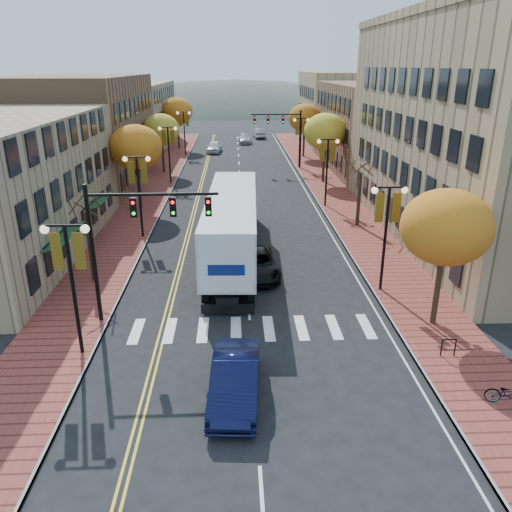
{
  "coord_description": "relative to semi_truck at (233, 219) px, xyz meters",
  "views": [
    {
      "loc": [
        -0.67,
        -19.37,
        12.0
      ],
      "look_at": [
        0.46,
        6.16,
        2.2
      ],
      "focal_mm": 35.0,
      "sensor_mm": 36.0,
      "label": 1
    }
  ],
  "objects": [
    {
      "name": "semi_truck",
      "position": [
        0.0,
        0.0,
        0.0
      ],
      "size": [
        3.56,
        18.19,
        4.52
      ],
      "rotation": [
        0.0,
        0.0,
        -0.04
      ],
      "color": "black",
      "rests_on": "ground"
    },
    {
      "name": "car_far_oncoming",
      "position": [
        4.58,
        58.15,
        -1.84
      ],
      "size": [
        2.19,
        5.0,
        1.6
      ],
      "primitive_type": "imported",
      "rotation": [
        0.0,
        0.0,
        3.25
      ],
      "color": "#A8A7AF",
      "rests_on": "ground"
    },
    {
      "name": "car_far_white",
      "position": [
        -2.74,
        42.83,
        -1.84
      ],
      "size": [
        2.37,
        4.87,
        1.6
      ],
      "primitive_type": "imported",
      "rotation": [
        0.0,
        0.0,
        -0.1
      ],
      "color": "silver",
      "rests_on": "ground"
    },
    {
      "name": "building_left_mid",
      "position": [
        -16.21,
        24.14,
        2.86
      ],
      "size": [
        12.0,
        24.0,
        11.0
      ],
      "primitive_type": "cube",
      "color": "brown",
      "rests_on": "ground"
    },
    {
      "name": "traffic_mast_near",
      "position": [
        -4.68,
        -8.86,
        2.28
      ],
      "size": [
        6.1,
        0.35,
        7.0
      ],
      "color": "black",
      "rests_on": "ground"
    },
    {
      "name": "tree_left_b",
      "position": [
        -8.21,
        12.14,
        2.8
      ],
      "size": [
        4.48,
        4.48,
        7.21
      ],
      "color": "#382619",
      "rests_on": "sidewalk_left"
    },
    {
      "name": "tree_left_a",
      "position": [
        -8.21,
        -3.86,
        -0.39
      ],
      "size": [
        0.28,
        0.28,
        4.2
      ],
      "color": "#382619",
      "rests_on": "sidewalk_left"
    },
    {
      "name": "building_right_far",
      "position": [
        19.29,
        52.14,
        2.86
      ],
      "size": [
        15.0,
        20.0,
        11.0
      ],
      "primitive_type": "cube",
      "color": "#9E8966",
      "rests_on": "ground"
    },
    {
      "name": "tree_left_d",
      "position": [
        -8.21,
        46.14,
        2.96
      ],
      "size": [
        4.61,
        4.61,
        7.42
      ],
      "color": "#382619",
      "rests_on": "sidewalk_left"
    },
    {
      "name": "lamp_right_c",
      "position": [
        8.29,
        30.14,
        1.65
      ],
      "size": [
        1.96,
        0.36,
        6.05
      ],
      "color": "black",
      "rests_on": "ground"
    },
    {
      "name": "building_left_far",
      "position": [
        -16.21,
        49.14,
        2.11
      ],
      "size": [
        12.0,
        26.0,
        9.5
      ],
      "primitive_type": "cube",
      "color": "#9E8966",
      "rests_on": "ground"
    },
    {
      "name": "lamp_right_a",
      "position": [
        8.29,
        -5.86,
        1.65
      ],
      "size": [
        1.96,
        0.36,
        6.05
      ],
      "color": "black",
      "rests_on": "ground"
    },
    {
      "name": "building_right_near",
      "position": [
        19.29,
        4.14,
        4.86
      ],
      "size": [
        15.0,
        28.0,
        15.0
      ],
      "primitive_type": "cube",
      "color": "#997F5B",
      "rests_on": "ground"
    },
    {
      "name": "navy_sedan",
      "position": [
        0.04,
        -15.19,
        -1.81
      ],
      "size": [
        2.11,
        5.18,
        1.67
      ],
      "primitive_type": "imported",
      "rotation": [
        0.0,
        0.0,
        -0.07
      ],
      "color": "black",
      "rests_on": "ground"
    },
    {
      "name": "tree_left_c",
      "position": [
        -8.21,
        28.14,
        2.41
      ],
      "size": [
        4.16,
        4.16,
        6.69
      ],
      "color": "#382619",
      "rests_on": "sidewalk_left"
    },
    {
      "name": "lamp_left_c",
      "position": [
        -6.71,
        22.14,
        1.65
      ],
      "size": [
        1.96,
        0.36,
        6.05
      ],
      "color": "black",
      "rests_on": "ground"
    },
    {
      "name": "car_far_silver",
      "position": [
        2.01,
        51.81,
        -1.94
      ],
      "size": [
        2.0,
        4.89,
        1.42
      ],
      "primitive_type": "imported",
      "rotation": [
        0.0,
        0.0,
        -0.0
      ],
      "color": "#9B9CA3",
      "rests_on": "ground"
    },
    {
      "name": "lamp_right_b",
      "position": [
        8.29,
        12.14,
        1.65
      ],
      "size": [
        1.96,
        0.36,
        6.05
      ],
      "color": "black",
      "rests_on": "ground"
    },
    {
      "name": "sidewalk_right",
      "position": [
        9.79,
        20.64,
        -2.57
      ],
      "size": [
        4.0,
        85.0,
        0.15
      ],
      "primitive_type": "cube",
      "color": "brown",
      "rests_on": "ground"
    },
    {
      "name": "sidewalk_left",
      "position": [
        -8.21,
        20.64,
        -2.57
      ],
      "size": [
        4.0,
        85.0,
        0.15
      ],
      "primitive_type": "cube",
      "color": "brown",
      "rests_on": "ground"
    },
    {
      "name": "bicycle",
      "position": [
        10.21,
        -16.23,
        -2.05
      ],
      "size": [
        1.81,
        1.11,
        0.9
      ],
      "primitive_type": "imported",
      "rotation": [
        0.0,
        0.0,
        1.24
      ],
      "color": "gray",
      "rests_on": "sidewalk_right"
    },
    {
      "name": "lamp_left_b",
      "position": [
        -6.71,
        4.14,
        1.65
      ],
      "size": [
        1.96,
        0.36,
        6.05
      ],
      "color": "black",
      "rests_on": "ground"
    },
    {
      "name": "tree_right_d",
      "position": [
        9.79,
        38.14,
        2.65
      ],
      "size": [
        4.35,
        4.35,
        7.0
      ],
      "color": "#382619",
      "rests_on": "sidewalk_right"
    },
    {
      "name": "building_right_mid",
      "position": [
        19.29,
        30.14,
        2.36
      ],
      "size": [
        15.0,
        24.0,
        10.0
      ],
      "primitive_type": "cube",
      "color": "brown",
      "rests_on": "ground"
    },
    {
      "name": "tree_right_a",
      "position": [
        9.79,
        -9.86,
        2.41
      ],
      "size": [
        4.16,
        4.16,
        6.69
      ],
      "color": "#382619",
      "rests_on": "sidewalk_right"
    },
    {
      "name": "tree_right_c",
      "position": [
        9.79,
        22.14,
        2.8
      ],
      "size": [
        4.48,
        4.48,
        7.21
      ],
      "color": "#382619",
      "rests_on": "sidewalk_right"
    },
    {
      "name": "tree_right_b",
      "position": [
        9.79,
        6.14,
        -0.39
      ],
      "size": [
        0.28,
        0.28,
        4.2
      ],
      "color": "#382619",
      "rests_on": "sidewalk_right"
    },
    {
      "name": "ground",
      "position": [
        0.79,
        -11.86,
        -2.64
      ],
      "size": [
        200.0,
        200.0,
        0.0
      ],
      "primitive_type": "plane",
      "color": "black",
      "rests_on": "ground"
    },
    {
      "name": "lamp_left_d",
      "position": [
        -6.71,
        40.14,
        1.65
      ],
      "size": [
        1.96,
        0.36,
        6.05
      ],
      "color": "black",
      "rests_on": "ground"
    },
    {
      "name": "traffic_mast_far",
      "position": [
        6.27,
        30.14,
        2.28
      ],
      "size": [
        6.1,
        0.34,
        7.0
      ],
      "color": "black",
      "rests_on": "ground"
    },
    {
      "name": "lamp_left_a",
      "position": [
        -6.71,
        -11.86,
        1.65
      ],
      "size": [
        1.96,
        0.36,
        6.05
      ],
      "color": "black",
      "rests_on": "ground"
    },
    {
      "name": "black_suv",
      "position": [
        1.38,
        -3.19,
        -1.9
      ],
      "size": [
        2.87,
        5.51,
        1.48
      ],
      "primitive_type": "imported",
      "rotation": [
        0.0,
        0.0,
        0.08
      ],
      "color": "black",
      "rests_on": "ground"
    }
  ]
}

